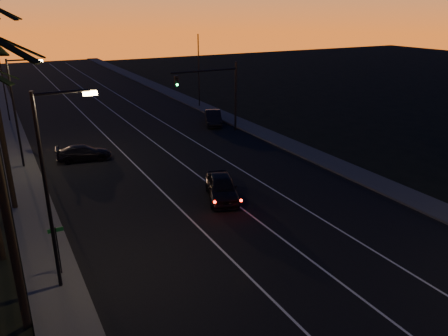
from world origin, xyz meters
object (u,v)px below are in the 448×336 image
lead_car (222,187)px  cross_car (84,153)px  signal_mast (215,86)px  right_car (213,118)px

lead_car → cross_car: bearing=117.7°
signal_mast → lead_car: (-7.04, -14.67, -3.97)m
right_car → signal_mast: bearing=-113.5°
lead_car → right_car: 19.66m
right_car → cross_car: bearing=-159.8°
signal_mast → cross_car: signal_mast is taller
signal_mast → lead_car: bearing=-115.6°
lead_car → right_car: lead_car is taller
cross_car → right_car: bearing=20.2°
signal_mast → lead_car: 16.75m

